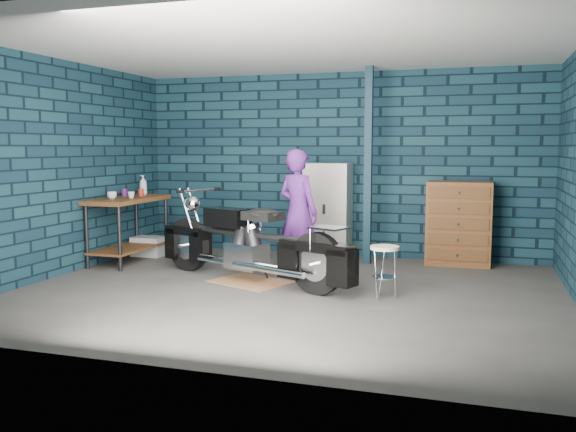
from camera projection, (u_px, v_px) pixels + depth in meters
name	position (u px, v px, depth m)	size (l,w,h in m)	color
ground	(287.00, 292.00, 6.80)	(6.00, 6.00, 0.00)	#4C4A47
room_walls	(301.00, 122.00, 7.11)	(6.02, 5.01, 2.71)	#0F2532
support_post	(368.00, 166.00, 8.34)	(0.10, 0.10, 2.70)	#112936
workbench	(129.00, 230.00, 8.57)	(0.60, 1.40, 0.91)	brown
drip_mat	(251.00, 282.00, 7.31)	(0.89, 0.66, 0.01)	#936640
motorcycle	(250.00, 237.00, 7.25)	(2.47, 0.67, 1.09)	black
person	(298.00, 212.00, 7.70)	(0.58, 0.38, 1.59)	#57207B
storage_bin	(149.00, 246.00, 9.08)	(0.46, 0.33, 0.29)	#96999E
locker	(328.00, 211.00, 8.86)	(0.65, 0.46, 1.38)	beige
tool_chest	(459.00, 223.00, 8.33)	(0.86, 0.48, 1.15)	brown
shop_stool	(384.00, 272.00, 6.52)	(0.31, 0.31, 0.56)	beige
cup_a	(112.00, 195.00, 8.27)	(0.13, 0.13, 0.10)	beige
cup_b	(131.00, 195.00, 8.41)	(0.10, 0.10, 0.09)	beige
mug_purple	(124.00, 193.00, 8.71)	(0.08, 0.08, 0.11)	#5D1B6C
mug_red	(141.00, 193.00, 8.71)	(0.08, 0.08, 0.11)	maroon
bottle	(143.00, 185.00, 9.00)	(0.11, 0.11, 0.29)	#96999E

